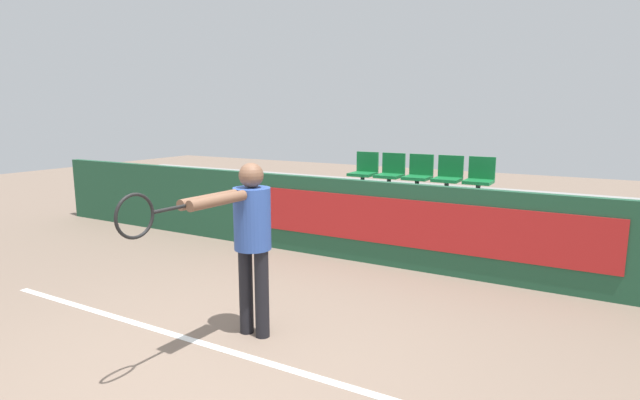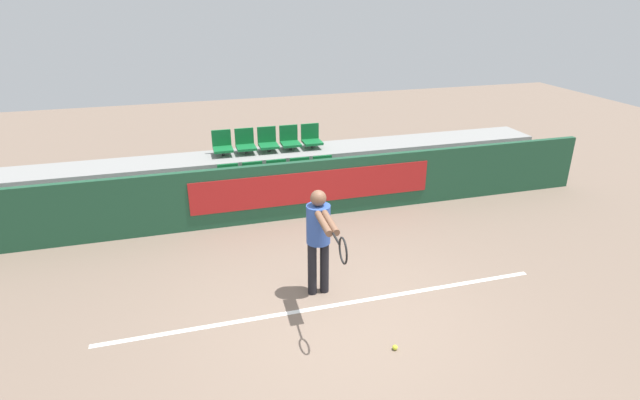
{
  "view_description": "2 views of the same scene",
  "coord_description": "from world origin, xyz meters",
  "px_view_note": "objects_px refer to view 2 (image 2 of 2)",
  "views": [
    {
      "loc": [
        2.61,
        -2.85,
        2.05
      ],
      "look_at": [
        -0.17,
        2.03,
        1.06
      ],
      "focal_mm": 28.0,
      "sensor_mm": 36.0,
      "label": 1
    },
    {
      "loc": [
        -1.79,
        -5.34,
        4.11
      ],
      "look_at": [
        0.18,
        1.5,
        1.09
      ],
      "focal_mm": 28.0,
      "sensor_mm": 36.0,
      "label": 2
    }
  ],
  "objects_px": {
    "stadium_chair_6": "(245,143)",
    "tennis_ball": "(395,347)",
    "stadium_chair_8": "(290,140)",
    "stadium_chair_7": "(268,142)",
    "stadium_chair_9": "(311,138)",
    "stadium_chair_0": "(229,180)",
    "stadium_chair_1": "(254,178)",
    "tennis_player": "(320,233)",
    "stadium_chair_5": "(222,145)",
    "stadium_chair_4": "(324,171)",
    "stadium_chair_2": "(278,176)",
    "stadium_chair_3": "(301,173)"
  },
  "relations": [
    {
      "from": "stadium_chair_9",
      "to": "tennis_ball",
      "type": "xyz_separation_m",
      "value": [
        -0.5,
        -5.81,
        -1.04
      ]
    },
    {
      "from": "stadium_chair_4",
      "to": "tennis_ball",
      "type": "distance_m",
      "value": 4.88
    },
    {
      "from": "stadium_chair_5",
      "to": "stadium_chair_9",
      "type": "xyz_separation_m",
      "value": [
        1.95,
        0.0,
        0.0
      ]
    },
    {
      "from": "stadium_chair_1",
      "to": "stadium_chair_6",
      "type": "distance_m",
      "value": 1.09
    },
    {
      "from": "stadium_chair_2",
      "to": "stadium_chair_6",
      "type": "height_order",
      "value": "stadium_chair_6"
    },
    {
      "from": "stadium_chair_0",
      "to": "tennis_player",
      "type": "height_order",
      "value": "tennis_player"
    },
    {
      "from": "stadium_chair_2",
      "to": "stadium_chair_5",
      "type": "xyz_separation_m",
      "value": [
        -0.97,
        1.0,
        0.43
      ]
    },
    {
      "from": "stadium_chair_4",
      "to": "stadium_chair_6",
      "type": "distance_m",
      "value": 1.82
    },
    {
      "from": "tennis_player",
      "to": "stadium_chair_4",
      "type": "bearing_deg",
      "value": 75.07
    },
    {
      "from": "stadium_chair_1",
      "to": "tennis_ball",
      "type": "bearing_deg",
      "value": -78.75
    },
    {
      "from": "stadium_chair_1",
      "to": "stadium_chair_5",
      "type": "height_order",
      "value": "stadium_chair_5"
    },
    {
      "from": "stadium_chair_6",
      "to": "tennis_player",
      "type": "height_order",
      "value": "tennis_player"
    },
    {
      "from": "stadium_chair_4",
      "to": "stadium_chair_9",
      "type": "bearing_deg",
      "value": 90.0
    },
    {
      "from": "stadium_chair_0",
      "to": "stadium_chair_1",
      "type": "height_order",
      "value": "same"
    },
    {
      "from": "stadium_chair_2",
      "to": "stadium_chair_6",
      "type": "relative_size",
      "value": 1.0
    },
    {
      "from": "stadium_chair_2",
      "to": "stadium_chair_8",
      "type": "bearing_deg",
      "value": 63.99
    },
    {
      "from": "stadium_chair_0",
      "to": "stadium_chair_9",
      "type": "relative_size",
      "value": 1.0
    },
    {
      "from": "stadium_chair_6",
      "to": "stadium_chair_9",
      "type": "distance_m",
      "value": 1.46
    },
    {
      "from": "stadium_chair_9",
      "to": "tennis_ball",
      "type": "height_order",
      "value": "stadium_chair_9"
    },
    {
      "from": "stadium_chair_1",
      "to": "stadium_chair_9",
      "type": "distance_m",
      "value": 1.82
    },
    {
      "from": "stadium_chair_1",
      "to": "stadium_chair_8",
      "type": "distance_m",
      "value": 1.46
    },
    {
      "from": "stadium_chair_4",
      "to": "tennis_player",
      "type": "relative_size",
      "value": 0.31
    },
    {
      "from": "stadium_chair_6",
      "to": "stadium_chair_5",
      "type": "bearing_deg",
      "value": 180.0
    },
    {
      "from": "stadium_chair_6",
      "to": "stadium_chair_9",
      "type": "relative_size",
      "value": 1.0
    },
    {
      "from": "stadium_chair_0",
      "to": "stadium_chair_9",
      "type": "height_order",
      "value": "stadium_chair_9"
    },
    {
      "from": "stadium_chair_8",
      "to": "stadium_chair_1",
      "type": "bearing_deg",
      "value": -134.3
    },
    {
      "from": "stadium_chair_0",
      "to": "stadium_chair_2",
      "type": "distance_m",
      "value": 0.97
    },
    {
      "from": "stadium_chair_1",
      "to": "stadium_chair_9",
      "type": "xyz_separation_m",
      "value": [
        1.46,
        1.0,
        0.43
      ]
    },
    {
      "from": "stadium_chair_3",
      "to": "stadium_chair_4",
      "type": "bearing_deg",
      "value": 0.0
    },
    {
      "from": "stadium_chair_0",
      "to": "tennis_ball",
      "type": "height_order",
      "value": "stadium_chair_0"
    },
    {
      "from": "stadium_chair_1",
      "to": "tennis_player",
      "type": "height_order",
      "value": "tennis_player"
    },
    {
      "from": "stadium_chair_1",
      "to": "tennis_player",
      "type": "relative_size",
      "value": 0.31
    },
    {
      "from": "tennis_player",
      "to": "tennis_ball",
      "type": "height_order",
      "value": "tennis_player"
    },
    {
      "from": "stadium_chair_4",
      "to": "stadium_chair_5",
      "type": "height_order",
      "value": "stadium_chair_5"
    },
    {
      "from": "stadium_chair_8",
      "to": "stadium_chair_7",
      "type": "bearing_deg",
      "value": 180.0
    },
    {
      "from": "stadium_chair_4",
      "to": "stadium_chair_5",
      "type": "xyz_separation_m",
      "value": [
        -1.95,
        1.0,
        0.43
      ]
    },
    {
      "from": "stadium_chair_7",
      "to": "stadium_chair_9",
      "type": "bearing_deg",
      "value": 0.0
    },
    {
      "from": "stadium_chair_5",
      "to": "tennis_player",
      "type": "height_order",
      "value": "tennis_player"
    },
    {
      "from": "stadium_chair_6",
      "to": "tennis_ball",
      "type": "relative_size",
      "value": 7.65
    },
    {
      "from": "stadium_chair_1",
      "to": "stadium_chair_8",
      "type": "bearing_deg",
      "value": 45.7
    },
    {
      "from": "stadium_chair_0",
      "to": "stadium_chair_6",
      "type": "xyz_separation_m",
      "value": [
        0.49,
        1.0,
        0.43
      ]
    },
    {
      "from": "stadium_chair_3",
      "to": "stadium_chair_8",
      "type": "bearing_deg",
      "value": 90.0
    },
    {
      "from": "stadium_chair_4",
      "to": "stadium_chair_7",
      "type": "relative_size",
      "value": 1.0
    },
    {
      "from": "stadium_chair_5",
      "to": "stadium_chair_7",
      "type": "height_order",
      "value": "same"
    },
    {
      "from": "stadium_chair_0",
      "to": "stadium_chair_5",
      "type": "relative_size",
      "value": 1.0
    },
    {
      "from": "stadium_chair_1",
      "to": "stadium_chair_3",
      "type": "relative_size",
      "value": 1.0
    },
    {
      "from": "stadium_chair_2",
      "to": "stadium_chair_7",
      "type": "bearing_deg",
      "value": 90.0
    },
    {
      "from": "stadium_chair_0",
      "to": "stadium_chair_2",
      "type": "relative_size",
      "value": 1.0
    },
    {
      "from": "stadium_chair_7",
      "to": "stadium_chair_3",
      "type": "bearing_deg",
      "value": -63.99
    },
    {
      "from": "stadium_chair_3",
      "to": "stadium_chair_9",
      "type": "bearing_deg",
      "value": 63.99
    }
  ]
}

